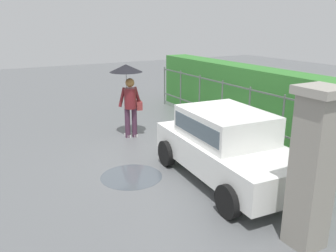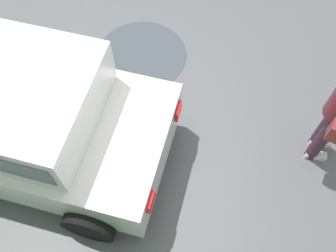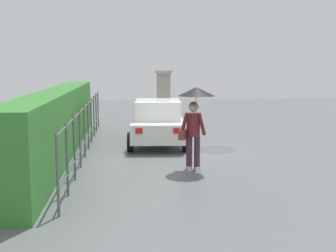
# 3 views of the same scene
# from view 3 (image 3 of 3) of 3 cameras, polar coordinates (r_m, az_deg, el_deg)

# --- Properties ---
(ground_plane) EXTENTS (40.00, 40.00, 0.00)m
(ground_plane) POSITION_cam_3_polar(r_m,az_deg,el_deg) (13.09, 0.48, -3.63)
(ground_plane) COLOR slate
(car) EXTENTS (3.84, 2.08, 1.48)m
(car) POSITION_cam_3_polar(r_m,az_deg,el_deg) (14.48, -1.34, 0.74)
(car) COLOR white
(car) RESTS_ON ground
(pedestrian) EXTENTS (0.92, 0.92, 2.09)m
(pedestrian) POSITION_cam_3_polar(r_m,az_deg,el_deg) (10.88, 3.47, 2.12)
(pedestrian) COLOR #47283D
(pedestrian) RESTS_ON ground
(gate_pillar) EXTENTS (0.60, 0.60, 2.42)m
(gate_pillar) POSITION_cam_3_polar(r_m,az_deg,el_deg) (16.86, -0.57, 3.27)
(gate_pillar) COLOR gray
(gate_pillar) RESTS_ON ground
(fence_section) EXTENTS (11.22, 0.05, 1.50)m
(fence_section) POSITION_cam_3_polar(r_m,az_deg,el_deg) (13.28, -10.61, 0.03)
(fence_section) COLOR #59605B
(fence_section) RESTS_ON ground
(hedge_row) EXTENTS (12.17, 0.90, 1.90)m
(hedge_row) POSITION_cam_3_polar(r_m,az_deg,el_deg) (13.37, -14.05, 0.51)
(hedge_row) COLOR #387F33
(hedge_row) RESTS_ON ground
(puddle_near) EXTENTS (1.34, 1.34, 0.00)m
(puddle_near) POSITION_cam_3_polar(r_m,az_deg,el_deg) (13.79, 6.17, -3.06)
(puddle_near) COLOR #4C545B
(puddle_near) RESTS_ON ground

